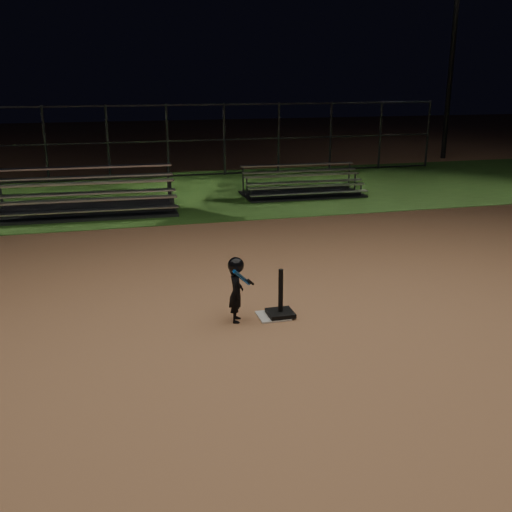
{
  "coord_description": "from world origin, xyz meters",
  "views": [
    {
      "loc": [
        -2.34,
        -7.9,
        3.46
      ],
      "look_at": [
        0.0,
        1.0,
        0.65
      ],
      "focal_mm": 41.91,
      "sensor_mm": 36.0,
      "label": 1
    }
  ],
  "objects": [
    {
      "name": "ground",
      "position": [
        0.0,
        0.0,
        0.0
      ],
      "size": [
        80.0,
        80.0,
        0.0
      ],
      "primitive_type": "plane",
      "color": "#AF774F",
      "rests_on": "ground"
    },
    {
      "name": "grass_strip",
      "position": [
        0.0,
        10.0,
        0.01
      ],
      "size": [
        60.0,
        8.0,
        0.01
      ],
      "primitive_type": "cube",
      "color": "#29501A",
      "rests_on": "ground"
    },
    {
      "name": "home_plate",
      "position": [
        0.0,
        0.0,
        0.01
      ],
      "size": [
        0.45,
        0.45,
        0.02
      ],
      "primitive_type": "cube",
      "color": "beige",
      "rests_on": "ground"
    },
    {
      "name": "batting_tee",
      "position": [
        0.11,
        -0.02,
        0.15
      ],
      "size": [
        0.38,
        0.38,
        0.72
      ],
      "color": "black",
      "rests_on": "home_plate"
    },
    {
      "name": "child_batter",
      "position": [
        -0.56,
        -0.02,
        0.52
      ],
      "size": [
        0.42,
        0.54,
        0.97
      ],
      "rotation": [
        0.0,
        0.0,
        1.31
      ],
      "color": "black",
      "rests_on": "ground"
    },
    {
      "name": "bleacher_left",
      "position": [
        -2.72,
        7.92,
        0.23
      ],
      "size": [
        4.59,
        2.33,
        1.11
      ],
      "rotation": [
        0.0,
        0.0,
        -0.03
      ],
      "color": "silver",
      "rests_on": "ground"
    },
    {
      "name": "bleacher_right",
      "position": [
        3.45,
        8.73,
        0.18
      ],
      "size": [
        3.54,
        1.78,
        0.86
      ],
      "rotation": [
        0.0,
        0.0,
        -0.02
      ],
      "color": "#B5B5BA",
      "rests_on": "ground"
    },
    {
      "name": "backstop_fence",
      "position": [
        0.0,
        13.0,
        1.25
      ],
      "size": [
        20.08,
        0.08,
        2.5
      ],
      "color": "#38383D",
      "rests_on": "ground"
    },
    {
      "name": "light_pole_right",
      "position": [
        12.0,
        14.94,
        4.95
      ],
      "size": [
        0.9,
        0.53,
        8.3
      ],
      "color": "#2D2D30",
      "rests_on": "ground"
    }
  ]
}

